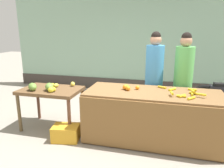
# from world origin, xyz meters

# --- Properties ---
(ground_plane) EXTENTS (24.00, 24.00, 0.00)m
(ground_plane) POSITION_xyz_m (0.00, 0.00, 0.00)
(ground_plane) COLOR gray
(market_wall_back) EXTENTS (8.15, 0.23, 3.24)m
(market_wall_back) POSITION_xyz_m (0.00, 2.94, 1.59)
(market_wall_back) COLOR #8CB299
(market_wall_back) RESTS_ON ground
(fruit_stall_counter) EXTENTS (2.22, 0.90, 0.85)m
(fruit_stall_counter) POSITION_xyz_m (0.53, -0.01, 0.42)
(fruit_stall_counter) COLOR brown
(fruit_stall_counter) RESTS_ON ground
(side_table_wooden) EXTENTS (1.10, 0.71, 0.77)m
(side_table_wooden) POSITION_xyz_m (-1.34, 0.00, 0.67)
(side_table_wooden) COLOR brown
(side_table_wooden) RESTS_ON ground
(banana_bunch_pile) EXTENTS (0.73, 0.64, 0.07)m
(banana_bunch_pile) POSITION_xyz_m (1.01, -0.01, 0.88)
(banana_bunch_pile) COLOR gold
(banana_bunch_pile) RESTS_ON fruit_stall_counter
(orange_pile) EXTENTS (0.28, 0.18, 0.09)m
(orange_pile) POSITION_xyz_m (0.11, 0.03, 0.89)
(orange_pile) COLOR orange
(orange_pile) RESTS_ON fruit_stall_counter
(mango_papaya_pile) EXTENTS (0.76, 0.66, 0.14)m
(mango_papaya_pile) POSITION_xyz_m (-1.37, -0.10, 0.83)
(mango_papaya_pile) COLOR #DFCC46
(mango_papaya_pile) RESTS_ON side_table_wooden
(vendor_woman_blue_shirt) EXTENTS (0.34, 0.34, 1.81)m
(vendor_woman_blue_shirt) POSITION_xyz_m (0.49, 0.68, 0.91)
(vendor_woman_blue_shirt) COLOR #33333D
(vendor_woman_blue_shirt) RESTS_ON ground
(vendor_woman_green_shirt) EXTENTS (0.34, 0.34, 1.80)m
(vendor_woman_green_shirt) POSITION_xyz_m (1.03, 0.67, 0.90)
(vendor_woman_green_shirt) COLOR #33333D
(vendor_woman_green_shirt) RESTS_ON ground
(produce_crate) EXTENTS (0.49, 0.39, 0.26)m
(produce_crate) POSITION_xyz_m (-0.88, -0.39, 0.13)
(produce_crate) COLOR gold
(produce_crate) RESTS_ON ground
(produce_sack) EXTENTS (0.42, 0.45, 0.59)m
(produce_sack) POSITION_xyz_m (-0.55, 0.60, 0.30)
(produce_sack) COLOR tan
(produce_sack) RESTS_ON ground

